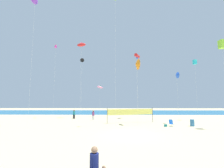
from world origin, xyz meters
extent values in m
plane|color=beige|center=(0.00, 0.00, 0.00)|extent=(120.00, 120.00, 0.00)
cube|color=#1E6B99|center=(0.00, 33.38, 0.00)|extent=(120.00, 20.00, 0.01)
cylinder|color=navy|center=(-2.36, -10.10, 1.04)|extent=(0.37, 0.37, 0.61)
sphere|color=#997051|center=(-2.36, -10.10, 1.48)|extent=(0.27, 0.27, 0.27)
sphere|color=#997051|center=(-1.97, -10.11, 0.81)|extent=(0.15, 0.15, 0.15)
cube|color=white|center=(-5.48, 12.24, 0.41)|extent=(0.39, 0.24, 0.82)
cylinder|color=#7A3872|center=(-5.48, 12.24, 1.16)|extent=(0.41, 0.41, 0.68)
sphere|color=brown|center=(-5.48, 12.24, 1.65)|extent=(0.30, 0.30, 0.30)
cube|color=#2D2D33|center=(-9.61, 14.43, 0.40)|extent=(0.39, 0.23, 0.81)
cylinder|color=#19727A|center=(-9.61, 14.43, 1.14)|extent=(0.40, 0.40, 0.67)
sphere|color=brown|center=(-9.61, 14.43, 1.62)|extent=(0.30, 0.30, 0.30)
cube|color=#1959B2|center=(6.34, 5.41, 0.32)|extent=(0.52, 0.48, 0.03)
cube|color=#1959B2|center=(6.34, 5.70, 0.60)|extent=(0.52, 0.23, 0.57)
cylinder|color=silver|center=(6.34, 5.27, 0.16)|extent=(0.03, 0.03, 0.32)
cylinder|color=silver|center=(6.34, 5.55, 0.16)|extent=(0.03, 0.03, 0.32)
cylinder|color=teal|center=(9.24, 5.55, 0.46)|extent=(0.56, 0.56, 0.92)
cylinder|color=#4C4C51|center=(-2.70, 7.79, 1.20)|extent=(0.08, 0.08, 2.40)
cylinder|color=#4C4C51|center=(4.76, 9.66, 1.20)|extent=(0.08, 0.08, 2.40)
cube|color=#EAE566|center=(1.03, 8.73, 1.73)|extent=(7.47, 1.90, 0.90)
cube|color=#19727A|center=(5.39, 5.10, 0.16)|extent=(0.39, 0.20, 0.31)
cylinder|color=silver|center=(-12.78, 3.66, 8.91)|extent=(0.01, 0.01, 17.82)
cylinder|color=silver|center=(1.75, 5.96, 4.46)|extent=(0.01, 0.01, 8.91)
cone|color=orange|center=(1.75, 5.96, 8.91)|extent=(0.77, 1.72, 1.66)
cylinder|color=silver|center=(-13.92, 14.67, 7.42)|extent=(0.01, 0.01, 14.83)
ellipsoid|color=#D833A5|center=(-13.92, 14.67, 14.83)|extent=(1.08, 1.65, 0.74)
cube|color=red|center=(-13.92, 14.67, 15.06)|extent=(0.30, 0.06, 0.38)
cylinder|color=silver|center=(-4.85, 18.10, 3.30)|extent=(0.01, 0.01, 6.61)
ellipsoid|color=pink|center=(-4.85, 18.10, 6.61)|extent=(1.46, 0.73, 0.81)
cube|color=green|center=(-4.85, 18.10, 6.80)|extent=(0.26, 0.06, 0.33)
cylinder|color=silver|center=(3.09, 14.50, 6.37)|extent=(0.01, 0.01, 12.74)
cylinder|color=red|center=(3.09, 14.50, 12.74)|extent=(1.35, 1.84, 0.66)
sphere|color=blue|center=(3.09, 14.50, 12.31)|extent=(0.40, 0.40, 0.40)
cylinder|color=silver|center=(-8.61, 15.08, 7.69)|extent=(0.01, 0.01, 15.39)
ellipsoid|color=red|center=(-8.61, 15.08, 15.39)|extent=(2.18, 1.32, 0.77)
cube|color=pink|center=(-8.61, 15.08, 15.69)|extent=(0.41, 0.06, 0.51)
cylinder|color=silver|center=(13.29, 11.65, 5.33)|extent=(0.01, 0.01, 10.66)
cube|color=#26BFCC|center=(13.29, 11.65, 10.66)|extent=(0.60, 0.60, 0.83)
cylinder|color=silver|center=(8.21, 7.55, 3.76)|extent=(0.01, 0.01, 7.51)
cone|color=blue|center=(8.21, 7.55, 7.51)|extent=(0.51, 1.04, 0.99)
cylinder|color=silver|center=(-9.22, 19.04, 6.53)|extent=(0.01, 0.01, 13.05)
cone|color=black|center=(-9.22, 19.04, 13.05)|extent=(1.00, 0.54, 0.95)
cylinder|color=silver|center=(-1.44, 3.61, 8.86)|extent=(0.01, 0.01, 17.72)
cube|color=#8CD833|center=(12.14, 2.61, 10.66)|extent=(0.69, 0.69, 1.08)
camera|label=1|loc=(-1.53, -16.64, 3.45)|focal=24.88mm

